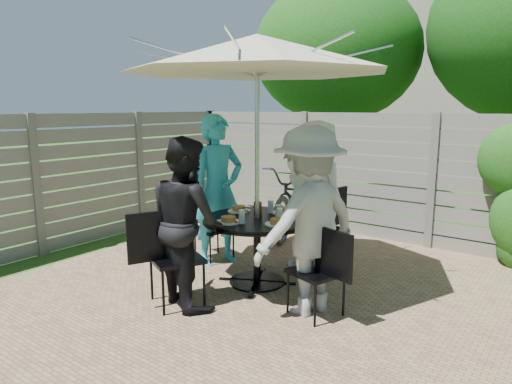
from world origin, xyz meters
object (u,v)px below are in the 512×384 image
Objects in this scene: syrup_jug at (258,209)px; bicycle at (297,198)px; person_back at (315,197)px; chair_left at (214,241)px; coffee_cup at (279,211)px; umbrella at (257,54)px; patio_table at (257,238)px; plate_right at (277,222)px; person_left at (218,191)px; plate_back at (284,211)px; glass_back at (271,207)px; chair_back at (322,244)px; plate_left at (239,209)px; plate_front at (228,220)px; chair_right at (317,290)px; glass_front at (242,217)px; person_front at (187,222)px; glass_right at (280,215)px; person_right at (308,222)px; chair_front at (176,277)px.

bicycle is (-0.71, 1.98, -0.29)m from syrup_jug.
chair_left is (-1.18, -0.48, -0.64)m from person_back.
coffee_cup is at bearing 27.96° from syrup_jug.
patio_table is at bearing 0.00° from umbrella.
plate_right is 1.62× the size of syrup_jug.
person_left reaches higher than plate_back.
plate_back is at bearing 24.97° from glass_back.
chair_back is 3.65× the size of plate_left.
plate_front is 0.59m from coffee_cup.
glass_front is (-0.90, 0.03, 0.56)m from chair_right.
person_front is (-0.53, -1.57, -0.06)m from person_back.
plate_back is 1.86× the size of glass_right.
patio_table is 1.66× the size of chair_right.
glass_right is 1.17× the size of coffee_cup.
chair_left is 5.97× the size of glass_back.
patio_table is at bearing 93.22° from glass_front.
bicycle is at bearing 110.15° from umbrella.
glass_front is (0.03, -0.56, 0.00)m from glass_back.
glass_right is 0.88× the size of syrup_jug.
umbrella is at bearing -58.58° from syrup_jug.
plate_left is (-0.65, -0.80, 0.49)m from chair_back.
person_right is 0.48m from plate_right.
plate_back is (-0.19, -0.57, 0.49)m from chair_back.
person_back is 0.96× the size of person_left.
syrup_jug is 0.23m from coffee_cup.
syrup_jug reaches higher than glass_right.
chair_back is at bearing 76.21° from glass_front.
person_back reaches higher than syrup_jug.
glass_front is 0.35m from syrup_jug.
bicycle reaches higher than syrup_jug.
patio_table is at bearing -90.00° from person_right.
plate_front is (-0.38, -1.13, -0.11)m from person_back.
patio_table is 0.90m from person_right.
person_back is (0.27, 0.79, -1.56)m from umbrella.
person_front reaches higher than glass_right.
plate_left is 0.72m from plate_right.
chair_right is 3.36× the size of plate_back.
person_back reaches higher than plate_left.
chair_front is 1.22m from glass_right.
chair_right is (0.65, -1.10, -0.63)m from person_back.
plate_back is 0.18m from coffee_cup.
umbrella is 1.87× the size of person_left.
coffee_cup is (1.08, -0.13, 0.56)m from chair_left.
glass_right is at bearing -10.61° from chair_right.
syrup_jug is (-0.04, 0.07, 0.31)m from patio_table.
plate_left is at bearing -153.78° from plate_back.
umbrella is at bearing -90.00° from person_front.
chair_front is 3.72× the size of plate_back.
chair_left is 1.36m from chair_front.
coffee_cup is at bearing 61.44° from plate_front.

